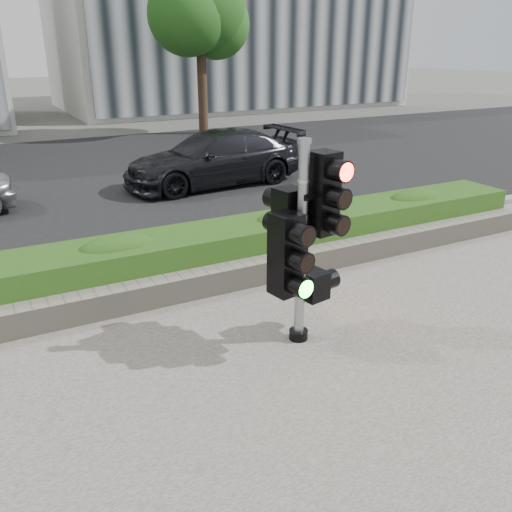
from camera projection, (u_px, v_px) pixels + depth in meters
name	position (u px, v px, depth m)	size (l,w,h in m)	color
ground	(288.00, 356.00, 6.09)	(120.00, 120.00, 0.00)	#51514C
road	(92.00, 176.00, 14.31)	(60.00, 13.00, 0.02)	black
curb	(186.00, 259.00, 8.65)	(60.00, 0.25, 0.12)	gray
stone_wall	(218.00, 279.00, 7.58)	(12.00, 0.32, 0.34)	gray
hedge	(200.00, 253.00, 8.05)	(12.00, 1.00, 0.68)	#47882A
tree_right	(199.00, 8.00, 19.64)	(4.10, 3.58, 6.53)	black
traffic_signal	(302.00, 233.00, 5.96)	(0.84, 0.67, 2.34)	black
car_dark	(214.00, 158.00, 13.22)	(1.82, 4.47, 1.30)	black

